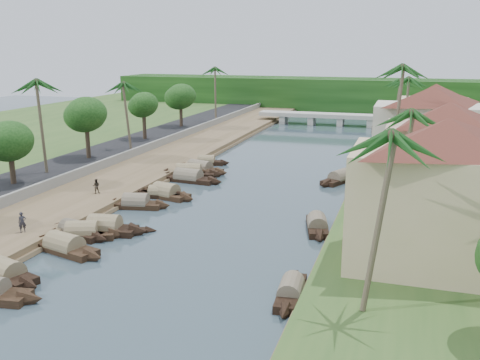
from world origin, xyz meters
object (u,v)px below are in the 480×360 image
(sampan_1, at_px, (5,274))
(person_near, at_px, (22,222))
(building_near, at_px, (443,193))
(bridge, at_px, (326,117))

(sampan_1, bearing_deg, person_near, 136.89)
(person_near, bearing_deg, sampan_1, -104.96)
(building_near, relative_size, sampan_1, 1.97)
(bridge, xyz_separation_m, person_near, (-13.55, -76.09, -0.05))
(sampan_1, height_order, person_near, person_near)
(bridge, relative_size, building_near, 1.89)
(person_near, bearing_deg, building_near, -41.63)
(bridge, relative_size, person_near, 16.10)
(bridge, bearing_deg, person_near, -100.10)
(bridge, distance_m, building_near, 76.54)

